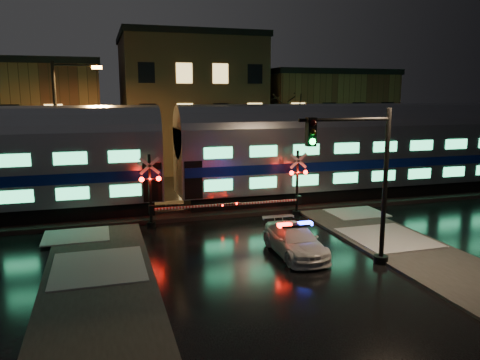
% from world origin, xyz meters
% --- Properties ---
extents(ground, '(120.00, 120.00, 0.00)m').
position_xyz_m(ground, '(0.00, 0.00, 0.00)').
color(ground, black).
rests_on(ground, ground).
extents(ballast, '(90.00, 4.20, 0.24)m').
position_xyz_m(ballast, '(0.00, 5.00, 0.12)').
color(ballast, black).
rests_on(ballast, ground).
extents(sidewalk_left, '(4.00, 20.00, 0.12)m').
position_xyz_m(sidewalk_left, '(-6.50, -6.00, 0.06)').
color(sidewalk_left, '#2D2D2D').
rests_on(sidewalk_left, ground).
extents(sidewalk_right, '(4.00, 20.00, 0.12)m').
position_xyz_m(sidewalk_right, '(6.50, -6.00, 0.06)').
color(sidewalk_right, '#2D2D2D').
rests_on(sidewalk_right, ground).
extents(building_left, '(14.00, 10.00, 9.00)m').
position_xyz_m(building_left, '(-13.00, 22.00, 4.50)').
color(building_left, brown).
rests_on(building_left, ground).
extents(building_mid, '(12.00, 11.00, 11.50)m').
position_xyz_m(building_mid, '(2.00, 22.50, 5.75)').
color(building_mid, brown).
rests_on(building_mid, ground).
extents(building_right, '(12.00, 10.00, 8.50)m').
position_xyz_m(building_right, '(15.00, 22.00, 4.25)').
color(building_right, brown).
rests_on(building_right, ground).
extents(train, '(51.00, 3.12, 5.92)m').
position_xyz_m(train, '(-2.53, 5.00, 3.38)').
color(train, black).
rests_on(train, ballast).
extents(police_car, '(1.82, 4.36, 1.41)m').
position_xyz_m(police_car, '(1.51, -3.58, 0.63)').
color(police_car, silver).
rests_on(police_car, ground).
extents(crossing_signal_right, '(5.21, 0.63, 3.69)m').
position_xyz_m(crossing_signal_right, '(3.85, 2.30, 1.52)').
color(crossing_signal_right, black).
rests_on(crossing_signal_right, ground).
extents(crossing_signal_left, '(5.34, 0.64, 3.78)m').
position_xyz_m(crossing_signal_left, '(-3.51, 2.30, 1.56)').
color(crossing_signal_left, black).
rests_on(crossing_signal_left, ground).
extents(traffic_light, '(4.03, 0.72, 6.24)m').
position_xyz_m(traffic_light, '(3.48, -5.58, 3.32)').
color(traffic_light, black).
rests_on(traffic_light, ground).
extents(streetlight, '(2.89, 0.30, 8.66)m').
position_xyz_m(streetlight, '(-8.33, 9.00, 4.99)').
color(streetlight, black).
rests_on(streetlight, ground).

